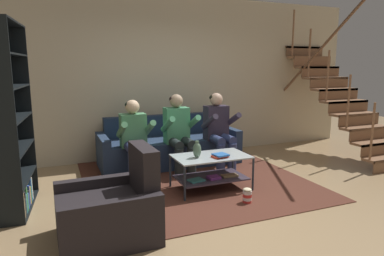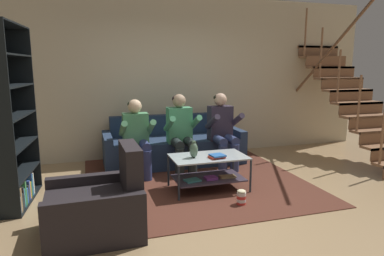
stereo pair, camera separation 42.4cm
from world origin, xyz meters
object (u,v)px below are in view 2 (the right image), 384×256
at_px(person_seated_middle, 181,130).
at_px(person_seated_right, 223,128).
at_px(popcorn_tub, 241,197).
at_px(coffee_table, 209,168).
at_px(couch, 173,147).
at_px(vase, 194,150).
at_px(armchair, 98,207).
at_px(book_stack, 217,156).
at_px(bookshelf, 9,133).
at_px(person_seated_left, 137,135).

distance_m(person_seated_middle, person_seated_right, 0.69).
relative_size(person_seated_middle, popcorn_tub, 6.37).
xyz_separation_m(coffee_table, popcorn_tub, (0.20, -0.60, -0.21)).
relative_size(person_seated_right, coffee_table, 1.22).
height_order(couch, coffee_table, couch).
distance_m(couch, coffee_table, 1.41).
xyz_separation_m(person_seated_right, vase, (-0.77, -0.91, -0.10)).
bearing_deg(person_seated_middle, couch, 90.00).
distance_m(person_seated_middle, armchair, 2.21).
relative_size(coffee_table, book_stack, 4.52).
relative_size(book_stack, bookshelf, 0.10).
bearing_deg(coffee_table, person_seated_left, 132.84).
distance_m(couch, person_seated_left, 0.94).
bearing_deg(armchair, person_seated_right, 40.44).
xyz_separation_m(couch, bookshelf, (-2.29, -1.12, 0.58)).
xyz_separation_m(book_stack, popcorn_tub, (0.13, -0.49, -0.40)).
distance_m(person_seated_middle, book_stack, 1.05).
height_order(couch, person_seated_left, person_seated_left).
relative_size(person_seated_right, armchair, 1.31).
height_order(book_stack, armchair, armchair).
bearing_deg(bookshelf, person_seated_middle, 14.92).
height_order(book_stack, bookshelf, bookshelf).
bearing_deg(vase, person_seated_middle, 85.26).
height_order(couch, popcorn_tub, couch).
bearing_deg(person_seated_right, vase, -130.36).
xyz_separation_m(person_seated_middle, armchair, (-1.33, -1.73, -0.40)).
distance_m(bookshelf, popcorn_tub, 2.87).
relative_size(couch, person_seated_middle, 1.91).
relative_size(person_seated_middle, coffee_table, 1.22).
xyz_separation_m(person_seated_left, coffee_table, (0.83, -0.89, -0.33)).
bearing_deg(vase, armchair, -146.85).
height_order(person_seated_left, vase, person_seated_left).
height_order(person_seated_right, vase, person_seated_right).
xyz_separation_m(armchair, popcorn_tub, (1.66, 0.22, -0.18)).
bearing_deg(popcorn_tub, bookshelf, 161.24).
xyz_separation_m(person_seated_middle, book_stack, (0.21, -1.01, -0.18)).
distance_m(person_seated_left, coffee_table, 1.26).
relative_size(person_seated_right, book_stack, 5.49).
bearing_deg(bookshelf, book_stack, -9.20).
bearing_deg(couch, vase, -93.03).
distance_m(bookshelf, armchair, 1.59).
bearing_deg(bookshelf, person_seated_right, 11.55).
relative_size(person_seated_middle, book_stack, 5.50).
distance_m(vase, bookshelf, 2.25).
relative_size(person_seated_left, bookshelf, 0.54).
distance_m(person_seated_middle, bookshelf, 2.38).
distance_m(couch, person_seated_middle, 0.64).
xyz_separation_m(coffee_table, vase, (-0.21, -0.01, 0.27)).
bearing_deg(person_seated_left, popcorn_tub, -55.45).
relative_size(person_seated_left, popcorn_tub, 6.05).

